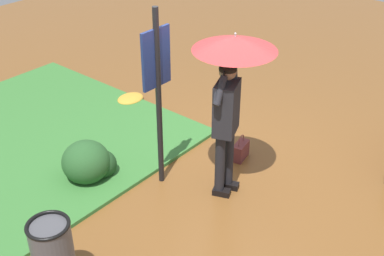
% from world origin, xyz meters
% --- Properties ---
extents(ground_plane, '(18.00, 18.00, 0.00)m').
position_xyz_m(ground_plane, '(0.00, 0.00, 0.00)').
color(ground_plane, brown).
extents(grass_verge, '(4.80, 4.00, 0.05)m').
position_xyz_m(grass_verge, '(-1.58, 2.82, 0.03)').
color(grass_verge, '#387533').
rests_on(grass_verge, ground_plane).
extents(person_with_umbrella, '(0.96, 0.96, 2.04)m').
position_xyz_m(person_with_umbrella, '(-0.16, -0.07, 1.55)').
color(person_with_umbrella, black).
rests_on(person_with_umbrella, ground_plane).
extents(info_sign_post, '(0.44, 0.07, 2.30)m').
position_xyz_m(info_sign_post, '(-0.59, 0.67, 1.44)').
color(info_sign_post, black).
rests_on(info_sign_post, ground_plane).
extents(handbag, '(0.32, 0.20, 0.37)m').
position_xyz_m(handbag, '(0.49, 0.16, 0.13)').
color(handbag, brown).
rests_on(handbag, ground_plane).
extents(shrub_cluster, '(0.68, 0.62, 0.56)m').
position_xyz_m(shrub_cluster, '(-1.15, 1.39, 0.26)').
color(shrub_cluster, '#285628').
rests_on(shrub_cluster, ground_plane).
extents(leaf_pile_by_bench, '(0.47, 0.38, 0.10)m').
position_xyz_m(leaf_pile_by_bench, '(0.70, 2.56, 0.05)').
color(leaf_pile_by_bench, gold).
rests_on(leaf_pile_by_bench, ground_plane).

